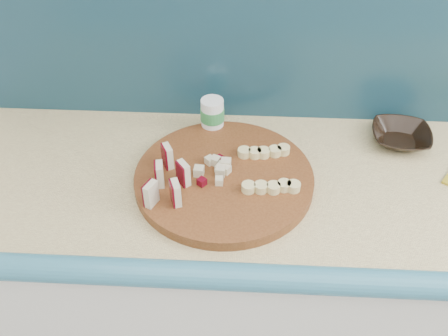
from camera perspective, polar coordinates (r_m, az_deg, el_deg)
kitchen_counter at (r=1.63m, az=14.65°, el=-13.54°), size 2.20×0.63×0.91m
backsplash at (r=1.40m, az=17.93°, el=13.96°), size 2.20×0.02×0.50m
cutting_board at (r=1.23m, az=0.00°, el=-1.18°), size 0.50×0.50×0.03m
apple_wedges at (r=1.18m, az=-6.52°, el=-1.11°), size 0.09×0.18×0.06m
apple_chunks at (r=1.22m, az=-1.29°, el=-0.42°), size 0.07×0.08×0.02m
banana_slices at (r=1.23m, az=5.04°, el=-0.08°), size 0.16×0.18×0.02m
brown_bowl at (r=1.44m, az=19.55°, el=3.42°), size 0.18×0.18×0.04m
canister at (r=1.37m, az=-1.34°, el=5.97°), size 0.07×0.07×0.11m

